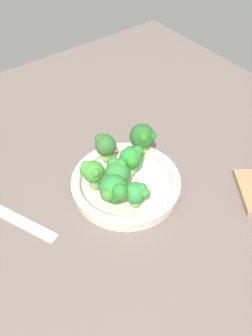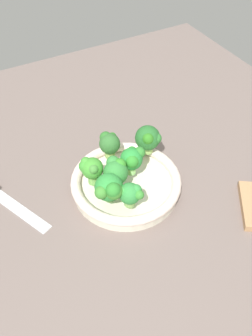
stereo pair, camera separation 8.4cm
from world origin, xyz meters
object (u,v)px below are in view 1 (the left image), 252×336
object	(u,v)px
broccoli_floret_4	(105,145)
broccoli_floret_6	(115,190)
broccoli_floret_1	(143,137)
bowl	(126,183)
broccoli_floret_2	(118,172)
broccoli_floret_3	(131,158)
broccoli_floret_5	(136,193)
broccoli_floret_0	(92,172)

from	to	relation	value
broccoli_floret_4	broccoli_floret_6	xyz separation A→B (cm)	(-6.44, -12.92, 0.39)
broccoli_floret_1	bowl	bearing A→B (deg)	-149.80
bowl	broccoli_floret_2	xyz separation A→B (cm)	(-2.81, -0.75, 6.13)
broccoli_floret_1	broccoli_floret_2	bearing A→B (deg)	-153.24
broccoli_floret_2	broccoli_floret_3	world-z (taller)	same
broccoli_floret_5	broccoli_floret_1	bearing A→B (deg)	46.90
bowl	broccoli_floret_5	size ratio (longest dim) A/B	4.44
broccoli_floret_3	broccoli_floret_6	xyz separation A→B (cm)	(-8.31, -5.32, -0.12)
bowl	broccoli_floret_5	bearing A→B (deg)	-111.84
broccoli_floret_3	broccoli_floret_6	distance (cm)	9.87
broccoli_floret_2	broccoli_floret_4	distance (cm)	9.43
broccoli_floret_2	broccoli_floret_1	bearing A→B (deg)	26.76
bowl	broccoli_floret_4	distance (cm)	10.08
broccoli_floret_1	broccoli_floret_6	bearing A→B (deg)	-147.12
broccoli_floret_0	broccoli_floret_3	xyz separation A→B (cm)	(9.22, -1.66, 0.04)
broccoli_floret_4	broccoli_floret_1	bearing A→B (deg)	-20.65
broccoli_floret_4	broccoli_floret_6	size ratio (longest dim) A/B	0.90
broccoli_floret_0	broccoli_floret_3	bearing A→B (deg)	-10.18
bowl	broccoli_floret_4	world-z (taller)	broccoli_floret_4
broccoli_floret_1	broccoli_floret_6	world-z (taller)	broccoli_floret_1
bowl	broccoli_floret_5	distance (cm)	9.56
broccoli_floret_6	broccoli_floret_3	bearing A→B (deg)	32.64
broccoli_floret_1	broccoli_floret_3	xyz separation A→B (cm)	(-6.69, -4.37, 0.15)
bowl	broccoli_floret_0	size ratio (longest dim) A/B	3.75
broccoli_floret_2	broccoli_floret_3	xyz separation A→B (cm)	(4.73, 1.39, 0.19)
broccoli_floret_0	broccoli_floret_4	xyz separation A→B (cm)	(7.35, 5.94, -0.47)
broccoli_floret_2	broccoli_floret_4	xyz separation A→B (cm)	(2.87, 8.98, -0.32)
broccoli_floret_5	broccoli_floret_6	world-z (taller)	broccoli_floret_6
broccoli_floret_1	broccoli_floret_6	xyz separation A→B (cm)	(-15.00, -9.70, 0.03)
broccoli_floret_3	broccoli_floret_5	world-z (taller)	broccoli_floret_3
broccoli_floret_3	broccoli_floret_4	xyz separation A→B (cm)	(-1.87, 7.60, -0.51)
broccoli_floret_3	broccoli_floret_2	bearing A→B (deg)	-163.68
broccoli_floret_1	broccoli_floret_5	distance (cm)	16.93
broccoli_floret_4	broccoli_floret_6	bearing A→B (deg)	-116.51
bowl	broccoli_floret_2	distance (cm)	6.79
broccoli_floret_4	broccoli_floret_5	xyz separation A→B (cm)	(-3.00, -15.57, -0.43)
broccoli_floret_5	broccoli_floret_0	bearing A→B (deg)	114.32
broccoli_floret_3	broccoli_floret_5	bearing A→B (deg)	-121.40
broccoli_floret_2	broccoli_floret_5	world-z (taller)	broccoli_floret_2
broccoli_floret_5	broccoli_floret_2	bearing A→B (deg)	88.83
broccoli_floret_1	broccoli_floret_2	world-z (taller)	broccoli_floret_1
broccoli_floret_1	broccoli_floret_5	xyz separation A→B (cm)	(-11.56, -12.35, -0.78)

